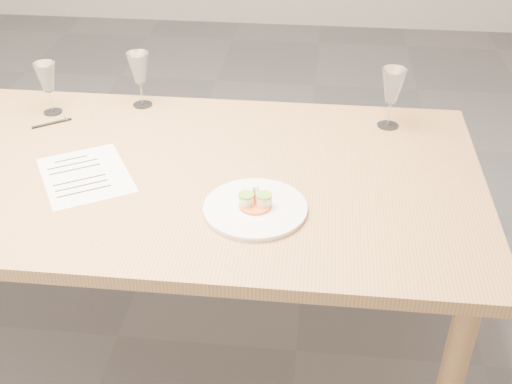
# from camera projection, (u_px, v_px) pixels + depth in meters

# --- Properties ---
(ground) EXTENTS (7.00, 7.00, 0.00)m
(ground) POSITION_uv_depth(u_px,v_px,m) (118.00, 336.00, 2.39)
(ground) COLOR slate
(ground) RESTS_ON ground
(dining_table) EXTENTS (2.40, 1.00, 0.75)m
(dining_table) POSITION_uv_depth(u_px,v_px,m) (92.00, 183.00, 2.01)
(dining_table) COLOR tan
(dining_table) RESTS_ON ground
(dinner_plate) EXTENTS (0.29, 0.29, 0.07)m
(dinner_plate) POSITION_uv_depth(u_px,v_px,m) (255.00, 208.00, 1.76)
(dinner_plate) COLOR white
(dinner_plate) RESTS_ON dining_table
(recipe_sheet) EXTENTS (0.37, 0.39, 0.00)m
(recipe_sheet) POSITION_uv_depth(u_px,v_px,m) (85.00, 175.00, 1.92)
(recipe_sheet) COLOR white
(recipe_sheet) RESTS_ON dining_table
(ballpoint_pen) EXTENTS (0.12, 0.09, 0.01)m
(ballpoint_pen) POSITION_uv_depth(u_px,v_px,m) (52.00, 123.00, 2.19)
(ballpoint_pen) COLOR black
(ballpoint_pen) RESTS_ON dining_table
(wine_glass_1) EXTENTS (0.07, 0.07, 0.19)m
(wine_glass_1) POSITION_uv_depth(u_px,v_px,m) (47.00, 79.00, 2.20)
(wine_glass_1) COLOR white
(wine_glass_1) RESTS_ON dining_table
(wine_glass_2) EXTENTS (0.08, 0.08, 0.20)m
(wine_glass_2) POSITION_uv_depth(u_px,v_px,m) (139.00, 69.00, 2.24)
(wine_glass_2) COLOR white
(wine_glass_2) RESTS_ON dining_table
(wine_glass_3) EXTENTS (0.08, 0.08, 0.21)m
(wine_glass_3) POSITION_uv_depth(u_px,v_px,m) (393.00, 87.00, 2.10)
(wine_glass_3) COLOR white
(wine_glass_3) RESTS_ON dining_table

